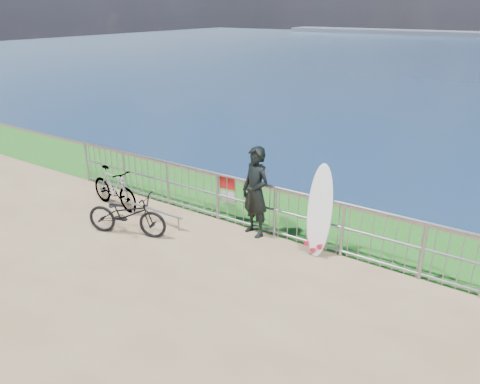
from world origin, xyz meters
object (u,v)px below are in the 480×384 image
Objects in this scene: surfer at (256,192)px; bicycle_far at (114,188)px; surfboard at (319,214)px; bicycle_near at (127,214)px.

bicycle_far is (-3.57, -0.69, -0.47)m from surfer.
surfer is 1.46m from surfboard.
bicycle_far is (-1.34, 0.85, 0.03)m from bicycle_near.
surfboard is 1.03× the size of bicycle_near.
bicycle_near is at bearing -128.38° from surfer.
bicycle_far reaches higher than bicycle_near.
surfer is at bearing -75.53° from bicycle_near.
bicycle_far is (-5.03, -0.68, -0.34)m from surfboard.
surfer reaches higher than surfboard.
surfboard is (1.46, -0.01, -0.13)m from surfer.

